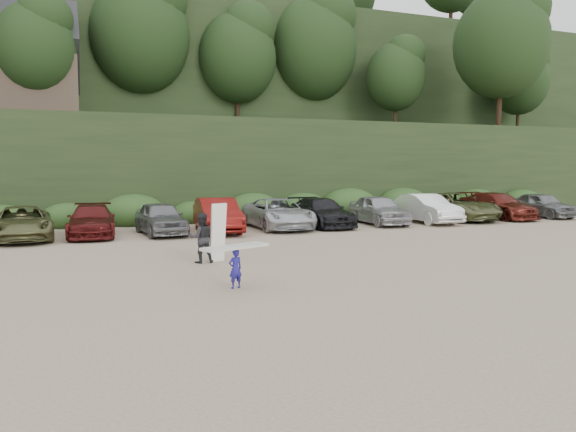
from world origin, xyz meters
name	(u,v)px	position (x,y,z in m)	size (l,w,h in m)	color
ground	(356,261)	(0.00, 0.00, 0.00)	(120.00, 120.00, 0.00)	tan
hillside_backdrop	(164,77)	(-0.26, 35.93, 11.22)	(90.00, 41.50, 28.00)	black
parked_cars	(298,213)	(2.11, 10.01, 0.77)	(36.58, 6.27, 1.64)	#B4B3B8
child_surfer	(235,259)	(-4.95, -2.56, 0.76)	(1.94, 1.16, 1.12)	navy
adult_surfer	(203,237)	(-4.84, 1.55, 0.84)	(1.27, 0.64, 1.94)	black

